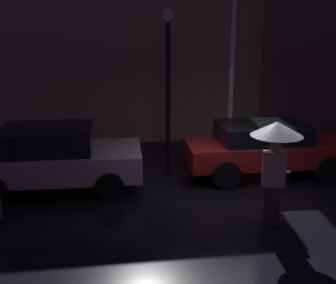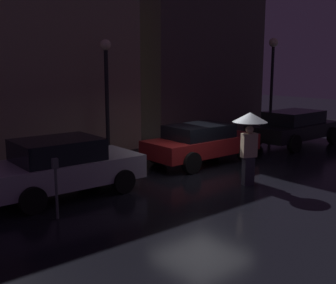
{
  "view_description": "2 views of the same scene",
  "coord_description": "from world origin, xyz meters",
  "px_view_note": "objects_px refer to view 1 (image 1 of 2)",
  "views": [
    {
      "loc": [
        -2.43,
        -8.38,
        3.79
      ],
      "look_at": [
        -1.21,
        0.31,
        1.31
      ],
      "focal_mm": 45.0,
      "sensor_mm": 36.0,
      "label": 1
    },
    {
      "loc": [
        -8.53,
        -8.55,
        3.36
      ],
      "look_at": [
        -1.05,
        0.32,
        1.21
      ],
      "focal_mm": 45.0,
      "sensor_mm": 36.0,
      "label": 2
    }
  ],
  "objects_px": {
    "parked_car_silver": "(54,157)",
    "street_lamp_near": "(168,59)",
    "pedestrian_with_umbrella": "(276,147)",
    "parked_car_red": "(265,147)"
  },
  "relations": [
    {
      "from": "parked_car_silver",
      "to": "pedestrian_with_umbrella",
      "type": "relative_size",
      "value": 1.96
    },
    {
      "from": "parked_car_silver",
      "to": "street_lamp_near",
      "type": "xyz_separation_m",
      "value": [
        3.1,
        2.73,
        2.01
      ]
    },
    {
      "from": "street_lamp_near",
      "to": "pedestrian_with_umbrella",
      "type": "bearing_deg",
      "value": -76.29
    },
    {
      "from": "parked_car_silver",
      "to": "street_lamp_near",
      "type": "bearing_deg",
      "value": 42.76
    },
    {
      "from": "pedestrian_with_umbrella",
      "to": "street_lamp_near",
      "type": "bearing_deg",
      "value": 124.19
    },
    {
      "from": "parked_car_silver",
      "to": "pedestrian_with_umbrella",
      "type": "distance_m",
      "value": 5.14
    },
    {
      "from": "parked_car_red",
      "to": "street_lamp_near",
      "type": "relative_size",
      "value": 1.0
    },
    {
      "from": "parked_car_red",
      "to": "street_lamp_near",
      "type": "height_order",
      "value": "street_lamp_near"
    },
    {
      "from": "parked_car_silver",
      "to": "street_lamp_near",
      "type": "distance_m",
      "value": 4.59
    },
    {
      "from": "parked_car_red",
      "to": "parked_car_silver",
      "type": "bearing_deg",
      "value": -177.27
    }
  ]
}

